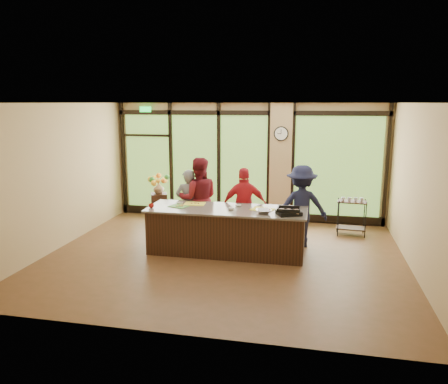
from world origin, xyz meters
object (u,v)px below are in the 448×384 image
at_px(cook_right, 301,206).
at_px(bar_cart, 352,213).
at_px(island_base, 227,231).
at_px(cook_left, 189,204).
at_px(roasting_pan, 289,213).
at_px(flower_stand, 159,209).

bearing_deg(cook_right, bar_cart, -148.44).
bearing_deg(island_base, cook_left, 143.74).
distance_m(island_base, bar_cart, 3.11).
relative_size(roasting_pan, bar_cart, 0.48).
height_order(cook_right, flower_stand, cook_right).
bearing_deg(roasting_pan, flower_stand, 124.31).
bearing_deg(cook_left, island_base, 126.02).
bearing_deg(island_base, roasting_pan, -11.42).
height_order(island_base, cook_right, cook_right).
relative_size(cook_right, bar_cart, 1.95).
distance_m(roasting_pan, bar_cart, 2.44).
height_order(roasting_pan, bar_cart, roasting_pan).
bearing_deg(island_base, flower_stand, 140.04).
relative_size(island_base, roasting_pan, 7.22).
distance_m(cook_right, bar_cart, 1.55).
height_order(island_base, bar_cart, bar_cart).
xyz_separation_m(cook_left, cook_right, (2.47, -0.01, 0.08)).
height_order(roasting_pan, flower_stand, roasting_pan).
bearing_deg(cook_left, roasting_pan, 138.49).
bearing_deg(flower_stand, roasting_pan, -53.25).
relative_size(roasting_pan, flower_stand, 0.55).
relative_size(cook_right, flower_stand, 2.21).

